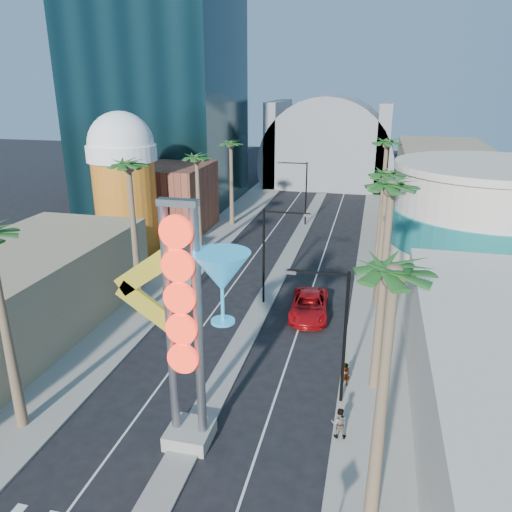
# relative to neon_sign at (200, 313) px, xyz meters

# --- Properties ---
(ground) EXTENTS (240.00, 240.00, 0.00)m
(ground) POSITION_rel_neon_sign_xyz_m (-0.82, -2.96, -7.31)
(ground) COLOR black
(ground) RESTS_ON ground
(sidewalk_west) EXTENTS (5.00, 100.00, 0.15)m
(sidewalk_west) POSITION_rel_neon_sign_xyz_m (-10.32, 32.04, -7.23)
(sidewalk_west) COLOR gray
(sidewalk_west) RESTS_ON ground
(sidewalk_east) EXTENTS (5.00, 100.00, 0.15)m
(sidewalk_east) POSITION_rel_neon_sign_xyz_m (8.68, 32.04, -7.23)
(sidewalk_east) COLOR gray
(sidewalk_east) RESTS_ON ground
(median) EXTENTS (1.60, 84.00, 0.15)m
(median) POSITION_rel_neon_sign_xyz_m (-0.82, 35.04, -7.23)
(median) COLOR gray
(median) RESTS_ON ground
(hotel_tower) EXTENTS (20.00, 20.00, 50.00)m
(hotel_tower) POSITION_rel_neon_sign_xyz_m (-22.82, 49.04, 17.69)
(hotel_tower) COLOR black
(hotel_tower) RESTS_ON ground
(brick_filler_west) EXTENTS (10.00, 10.00, 8.00)m
(brick_filler_west) POSITION_rel_neon_sign_xyz_m (-16.82, 35.04, -3.31)
(brick_filler_west) COLOR brown
(brick_filler_west) RESTS_ON ground
(filler_east) EXTENTS (10.00, 20.00, 10.00)m
(filler_east) POSITION_rel_neon_sign_xyz_m (15.18, 45.04, -2.31)
(filler_east) COLOR #9A8B63
(filler_east) RESTS_ON ground
(beer_mug) EXTENTS (7.00, 7.00, 14.50)m
(beer_mug) POSITION_rel_neon_sign_xyz_m (-17.82, 27.04, 0.54)
(beer_mug) COLOR #C4541A
(beer_mug) RESTS_ON ground
(turquoise_building) EXTENTS (16.60, 16.60, 10.60)m
(turquoise_building) POSITION_rel_neon_sign_xyz_m (17.18, 27.04, -2.06)
(turquoise_building) COLOR beige
(turquoise_building) RESTS_ON ground
(canopy) EXTENTS (22.00, 16.00, 22.00)m
(canopy) POSITION_rel_neon_sign_xyz_m (-0.82, 69.04, -3.00)
(canopy) COLOR slate
(canopy) RESTS_ON ground
(neon_sign) EXTENTS (6.53, 2.60, 12.55)m
(neon_sign) POSITION_rel_neon_sign_xyz_m (0.00, 0.00, 0.00)
(neon_sign) COLOR gray
(neon_sign) RESTS_ON ground
(streetlight_0) EXTENTS (3.79, 0.25, 8.00)m
(streetlight_0) POSITION_rel_neon_sign_xyz_m (-0.27, 17.04, -2.43)
(streetlight_0) COLOR black
(streetlight_0) RESTS_ON ground
(streetlight_1) EXTENTS (3.79, 0.25, 8.00)m
(streetlight_1) POSITION_rel_neon_sign_xyz_m (-1.36, 41.04, -2.43)
(streetlight_1) COLOR black
(streetlight_1) RESTS_ON ground
(streetlight_2) EXTENTS (3.45, 0.25, 8.00)m
(streetlight_2) POSITION_rel_neon_sign_xyz_m (5.91, 5.04, -2.47)
(streetlight_2) COLOR black
(streetlight_2) RESTS_ON ground
(palm_1) EXTENTS (2.40, 2.40, 12.70)m
(palm_1) POSITION_rel_neon_sign_xyz_m (-9.82, 13.04, 3.52)
(palm_1) COLOR brown
(palm_1) RESTS_ON ground
(palm_2) EXTENTS (2.40, 2.40, 11.20)m
(palm_2) POSITION_rel_neon_sign_xyz_m (-9.82, 27.04, 2.17)
(palm_2) COLOR brown
(palm_2) RESTS_ON ground
(palm_3) EXTENTS (2.40, 2.40, 11.20)m
(palm_3) POSITION_rel_neon_sign_xyz_m (-9.82, 39.04, 2.17)
(palm_3) COLOR brown
(palm_3) RESTS_ON ground
(palm_4) EXTENTS (2.40, 2.40, 12.20)m
(palm_4) POSITION_rel_neon_sign_xyz_m (8.18, -2.96, 3.07)
(palm_4) COLOR brown
(palm_4) RESTS_ON ground
(palm_5) EXTENTS (2.40, 2.40, 13.20)m
(palm_5) POSITION_rel_neon_sign_xyz_m (8.18, 7.04, 3.96)
(palm_5) COLOR brown
(palm_5) RESTS_ON ground
(palm_6) EXTENTS (2.40, 2.40, 11.70)m
(palm_6) POSITION_rel_neon_sign_xyz_m (8.18, 19.04, 2.62)
(palm_6) COLOR brown
(palm_6) RESTS_ON ground
(palm_7) EXTENTS (2.40, 2.40, 12.70)m
(palm_7) POSITION_rel_neon_sign_xyz_m (8.18, 31.04, 3.52)
(palm_7) COLOR brown
(palm_7) RESTS_ON ground
(red_pickup) EXTENTS (3.34, 6.41, 1.72)m
(red_pickup) POSITION_rel_neon_sign_xyz_m (3.12, 15.68, -6.44)
(red_pickup) COLOR #B40D12
(red_pickup) RESTS_ON ground
(pedestrian_a) EXTENTS (0.64, 0.52, 1.52)m
(pedestrian_a) POSITION_rel_neon_sign_xyz_m (6.48, 6.58, -6.39)
(pedestrian_a) COLOR gray
(pedestrian_a) RESTS_ON sidewalk_east
(pedestrian_b) EXTENTS (0.87, 0.71, 1.66)m
(pedestrian_b) POSITION_rel_neon_sign_xyz_m (6.48, 1.93, -6.33)
(pedestrian_b) COLOR gray
(pedestrian_b) RESTS_ON sidewalk_east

